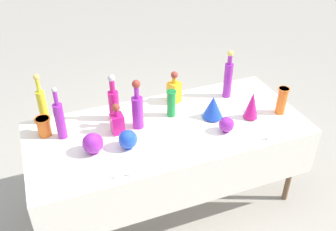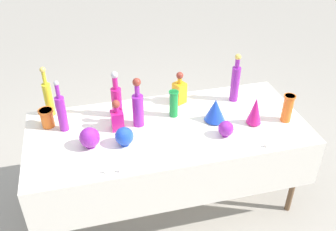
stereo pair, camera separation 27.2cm
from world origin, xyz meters
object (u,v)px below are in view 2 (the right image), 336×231
(tall_bottle_0, at_px, (48,96))
(tall_bottle_2, at_px, (116,98))
(slender_vase_2, at_px, (288,107))
(fluted_vase_1, at_px, (255,111))
(tall_bottle_3, at_px, (235,81))
(square_decanter_0, at_px, (179,90))
(round_bowl_2, at_px, (226,129))
(slender_vase_1, at_px, (174,103))
(slender_vase_0, at_px, (47,117))
(tall_bottle_4, at_px, (138,107))
(round_bowl_1, at_px, (90,138))
(tall_bottle_1, at_px, (61,112))
(fluted_vase_0, at_px, (215,110))
(round_bowl_0, at_px, (124,136))
(square_decanter_1, at_px, (117,118))

(tall_bottle_0, relative_size, tall_bottle_2, 1.08)
(slender_vase_2, bearing_deg, fluted_vase_1, 174.86)
(tall_bottle_0, distance_m, tall_bottle_3, 1.46)
(square_decanter_0, bearing_deg, round_bowl_2, -69.36)
(slender_vase_2, bearing_deg, slender_vase_1, 161.34)
(slender_vase_0, relative_size, round_bowl_2, 1.18)
(tall_bottle_4, bearing_deg, round_bowl_1, -154.12)
(square_decanter_0, xyz_separation_m, round_bowl_2, (0.20, -0.52, -0.05))
(tall_bottle_1, bearing_deg, round_bowl_2, -17.98)
(square_decanter_0, distance_m, fluted_vase_0, 0.37)
(slender_vase_1, bearing_deg, round_bowl_0, -147.54)
(square_decanter_0, distance_m, square_decanter_1, 0.59)
(tall_bottle_0, height_order, fluted_vase_1, tall_bottle_0)
(fluted_vase_0, bearing_deg, square_decanter_1, 174.14)
(tall_bottle_1, relative_size, square_decanter_0, 1.48)
(square_decanter_0, xyz_separation_m, slender_vase_2, (0.71, -0.45, 0.01))
(fluted_vase_1, bearing_deg, slender_vase_0, 167.09)
(tall_bottle_4, bearing_deg, square_decanter_1, -174.83)
(square_decanter_0, relative_size, slender_vase_2, 1.24)
(square_decanter_1, bearing_deg, tall_bottle_1, 167.14)
(slender_vase_0, distance_m, round_bowl_2, 1.31)
(slender_vase_0, height_order, fluted_vase_1, fluted_vase_1)
(round_bowl_0, bearing_deg, tall_bottle_0, 133.81)
(fluted_vase_0, bearing_deg, tall_bottle_4, 171.08)
(tall_bottle_2, distance_m, round_bowl_2, 0.85)
(tall_bottle_1, bearing_deg, tall_bottle_2, 12.52)
(tall_bottle_4, bearing_deg, fluted_vase_0, -8.92)
(square_decanter_1, distance_m, slender_vase_0, 0.52)
(slender_vase_0, bearing_deg, square_decanter_0, 4.87)
(slender_vase_1, distance_m, fluted_vase_1, 0.61)
(round_bowl_2, bearing_deg, tall_bottle_2, 147.54)
(tall_bottle_0, xyz_separation_m, tall_bottle_2, (0.50, -0.14, -0.01))
(slender_vase_2, bearing_deg, tall_bottle_0, 163.14)
(slender_vase_1, bearing_deg, square_decanter_1, -171.43)
(tall_bottle_4, xyz_separation_m, round_bowl_2, (0.58, -0.29, -0.10))
(round_bowl_1, bearing_deg, slender_vase_2, -1.59)
(tall_bottle_4, xyz_separation_m, slender_vase_1, (0.28, 0.05, -0.04))
(round_bowl_2, bearing_deg, slender_vase_2, 7.76)
(tall_bottle_0, height_order, square_decanter_1, tall_bottle_0)
(slender_vase_0, xyz_separation_m, fluted_vase_1, (1.49, -0.34, 0.04))
(round_bowl_0, relative_size, round_bowl_2, 1.16)
(tall_bottle_0, height_order, square_decanter_0, tall_bottle_0)
(tall_bottle_2, bearing_deg, round_bowl_0, -90.41)
(tall_bottle_0, relative_size, fluted_vase_0, 2.22)
(tall_bottle_1, xyz_separation_m, slender_vase_2, (1.63, -0.29, -0.04))
(tall_bottle_3, relative_size, fluted_vase_0, 2.24)
(tall_bottle_0, xyz_separation_m, slender_vase_1, (0.92, -0.25, -0.05))
(square_decanter_0, bearing_deg, tall_bottle_1, -170.12)
(tall_bottle_3, height_order, fluted_vase_1, tall_bottle_3)
(tall_bottle_4, distance_m, slender_vase_0, 0.68)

